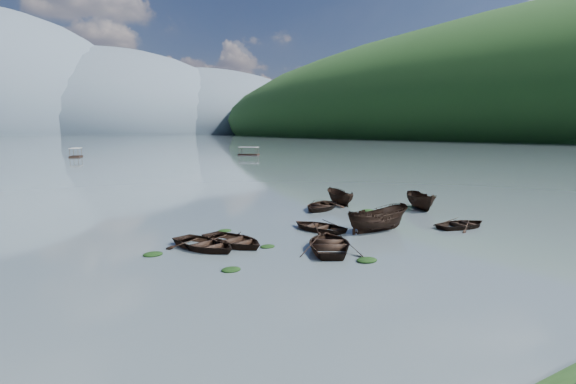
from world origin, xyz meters
TOP-DOWN VIEW (x-y plane):
  - ground_plane at (0.00, 0.00)m, footprint 2400.00×2400.00m
  - right_hill_far at (460.00, 220.00)m, footprint 520.00×1200.00m
  - haze_mtn_c at (140.00, 900.00)m, footprint 520.00×520.00m
  - haze_mtn_d at (320.00, 900.00)m, footprint 520.00×520.00m
  - rowboat_0 at (-8.75, 6.74)m, footprint 4.48×5.31m
  - rowboat_1 at (-2.82, 2.91)m, footprint 5.61×6.03m
  - rowboat_2 at (2.68, 4.95)m, footprint 4.96×1.96m
  - rowboat_3 at (-0.45, 7.36)m, footprint 3.91×4.74m
  - rowboat_4 at (8.47, 2.75)m, footprint 4.23×3.21m
  - rowboat_5 at (11.67, 9.35)m, footprint 3.42×4.72m
  - rowboat_6 at (-7.04, 6.66)m, footprint 4.32×5.20m
  - rowboat_7 at (4.32, 13.73)m, footprint 5.79×5.43m
  - rowboat_8 at (7.28, 14.95)m, footprint 2.35×4.27m
  - weed_clump_0 at (-9.16, 2.27)m, footprint 0.96×0.78m
  - weed_clump_1 at (-5.57, 5.17)m, footprint 0.88×0.71m
  - weed_clump_2 at (-2.59, 0.04)m, footprint 1.14×0.91m
  - weed_clump_3 at (-0.70, 6.88)m, footprint 0.83×0.70m
  - weed_clump_4 at (6.53, 7.25)m, footprint 1.16×0.92m
  - weed_clump_5 at (-11.64, 6.92)m, footprint 1.07×0.86m
  - weed_clump_6 at (-6.00, 10.28)m, footprint 0.91×0.76m
  - weed_clump_7 at (7.09, 10.95)m, footprint 1.10×0.88m
  - pontoon_centre at (-4.21, 106.98)m, footprint 3.89×6.18m
  - pontoon_right at (36.88, 92.57)m, footprint 5.49×5.61m

SIDE VIEW (x-z plane):
  - ground_plane at x=0.00m, z-range 0.00..0.00m
  - right_hill_far at x=460.00m, z-range -95.00..95.00m
  - haze_mtn_c at x=140.00m, z-range -130.00..130.00m
  - haze_mtn_d at x=320.00m, z-range -110.00..110.00m
  - rowboat_0 at x=-8.75m, z-range -0.47..0.47m
  - rowboat_1 at x=-2.82m, z-range -0.51..0.51m
  - rowboat_2 at x=2.68m, z-range -0.95..0.95m
  - rowboat_3 at x=-0.45m, z-range -0.43..0.43m
  - rowboat_4 at x=8.47m, z-range -0.41..0.41m
  - rowboat_5 at x=11.67m, z-range -0.86..0.86m
  - rowboat_6 at x=-7.04m, z-range -0.47..0.47m
  - rowboat_7 at x=4.32m, z-range -0.49..0.49m
  - rowboat_8 at x=7.28m, z-range -0.78..0.78m
  - weed_clump_0 at x=-9.16m, z-range -0.10..0.10m
  - weed_clump_1 at x=-5.57m, z-range -0.10..0.10m
  - weed_clump_2 at x=-2.59m, z-range -0.12..0.12m
  - weed_clump_3 at x=-0.70m, z-range -0.09..0.09m
  - weed_clump_4 at x=6.53m, z-range -0.12..0.12m
  - weed_clump_5 at x=-11.64m, z-range -0.11..0.11m
  - weed_clump_6 at x=-6.00m, z-range -0.09..0.09m
  - weed_clump_7 at x=7.09m, z-range -0.12..0.12m
  - pontoon_centre at x=-4.21m, z-range -1.10..1.10m
  - pontoon_right at x=36.88m, z-range -1.06..1.06m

